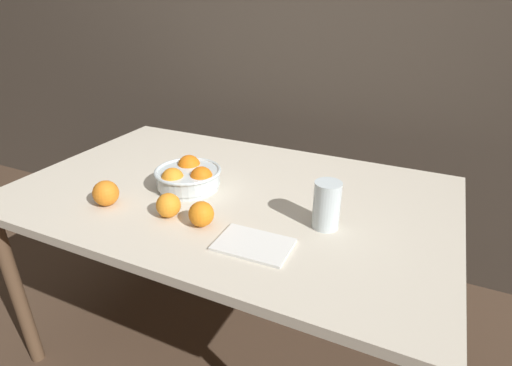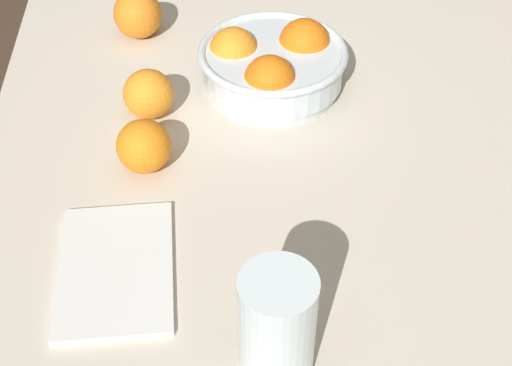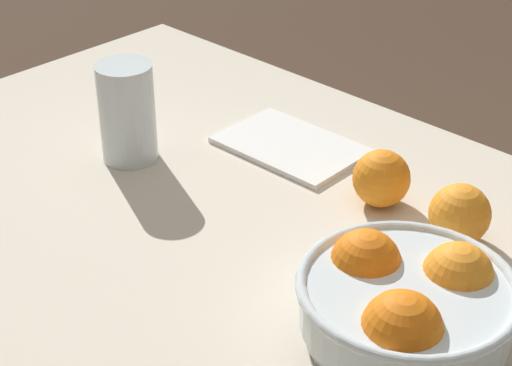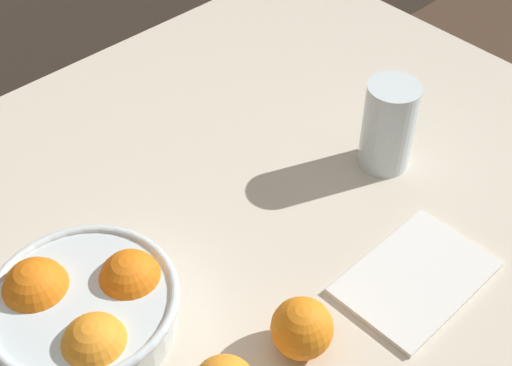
# 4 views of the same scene
# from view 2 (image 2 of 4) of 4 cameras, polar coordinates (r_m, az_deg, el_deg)

# --- Properties ---
(dining_table) EXTENTS (1.49, 0.94, 0.72)m
(dining_table) POSITION_cam_2_polar(r_m,az_deg,el_deg) (1.08, 4.06, 0.68)
(dining_table) COLOR beige
(dining_table) RESTS_ON ground_plane
(fruit_bowl) EXTENTS (0.23, 0.23, 0.10)m
(fruit_bowl) POSITION_cam_2_polar(r_m,az_deg,el_deg) (1.11, 1.30, 9.49)
(fruit_bowl) COLOR silver
(fruit_bowl) RESTS_ON dining_table
(juice_glass) EXTENTS (0.08, 0.08, 0.14)m
(juice_glass) POSITION_cam_2_polar(r_m,az_deg,el_deg) (0.73, 1.68, -11.83)
(juice_glass) COLOR #F4A314
(juice_glass) RESTS_ON dining_table
(orange_loose_near_bowl) EXTENTS (0.08, 0.08, 0.08)m
(orange_loose_near_bowl) POSITION_cam_2_polar(r_m,az_deg,el_deg) (1.26, -9.44, 13.18)
(orange_loose_near_bowl) COLOR orange
(orange_loose_near_bowl) RESTS_ON dining_table
(orange_loose_front) EXTENTS (0.08, 0.08, 0.08)m
(orange_loose_front) POSITION_cam_2_polar(r_m,az_deg,el_deg) (0.98, -8.96, 2.92)
(orange_loose_front) COLOR orange
(orange_loose_front) RESTS_ON dining_table
(orange_loose_aside) EXTENTS (0.08, 0.08, 0.08)m
(orange_loose_aside) POSITION_cam_2_polar(r_m,az_deg,el_deg) (1.07, -8.60, 7.04)
(orange_loose_aside) COLOR orange
(orange_loose_aside) RESTS_ON dining_table
(napkin) EXTENTS (0.21, 0.14, 0.01)m
(napkin) POSITION_cam_2_polar(r_m,az_deg,el_deg) (0.88, -11.16, -6.68)
(napkin) COLOR white
(napkin) RESTS_ON dining_table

